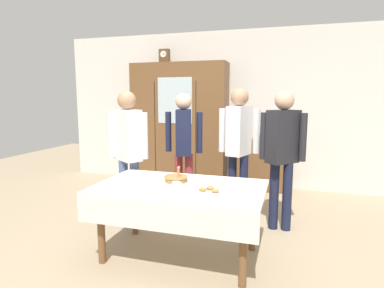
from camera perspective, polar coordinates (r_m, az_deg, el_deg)
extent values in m
plane|color=tan|center=(3.58, -0.99, -17.71)|extent=(12.00, 12.00, 0.00)
cube|color=silver|center=(5.80, 7.19, 6.12)|extent=(6.40, 0.10, 2.70)
cylinder|color=brown|center=(3.26, -15.77, -14.10)|extent=(0.07, 0.07, 0.69)
cylinder|color=brown|center=(2.82, 9.03, -17.61)|extent=(0.07, 0.07, 0.69)
cylinder|color=brown|center=(3.82, -10.09, -10.54)|extent=(0.07, 0.07, 0.69)
cylinder|color=brown|center=(3.44, 10.70, -12.68)|extent=(0.07, 0.07, 0.69)
cube|color=silver|center=(3.15, -2.16, -7.62)|extent=(1.62, 0.97, 0.03)
cube|color=silver|center=(2.77, -5.54, -12.94)|extent=(1.62, 0.01, 0.24)
cube|color=brown|center=(5.76, -2.25, 3.44)|extent=(1.69, 0.45, 2.15)
cube|color=silver|center=(5.52, -3.07, 7.69)|extent=(0.61, 0.01, 0.77)
cube|color=black|center=(5.69, -6.55, 2.24)|extent=(0.01, 0.01, 1.72)
cube|color=black|center=(5.44, 0.67, 2.01)|extent=(0.01, 0.01, 1.72)
cube|color=brown|center=(5.87, -4.88, 15.21)|extent=(0.18, 0.10, 0.24)
cylinder|color=white|center=(5.82, -5.09, 15.54)|extent=(0.11, 0.01, 0.11)
cube|color=black|center=(5.82, -5.12, 15.70)|extent=(0.00, 0.00, 0.04)
cube|color=black|center=(5.81, -4.93, 15.56)|extent=(0.05, 0.00, 0.00)
cube|color=brown|center=(5.60, 12.29, -3.62)|extent=(0.94, 0.35, 0.85)
cube|color=#3D754C|center=(5.52, 12.43, 0.85)|extent=(0.13, 0.18, 0.03)
cube|color=#2D5184|center=(5.52, 12.44, 1.18)|extent=(0.14, 0.18, 0.04)
cube|color=#2D5184|center=(5.52, 12.45, 1.47)|extent=(0.17, 0.20, 0.02)
cylinder|color=silver|center=(3.06, -2.78, -7.76)|extent=(0.13, 0.13, 0.01)
cylinder|color=silver|center=(3.05, -2.78, -7.19)|extent=(0.08, 0.08, 0.05)
torus|color=silver|center=(3.03, -2.10, -7.20)|extent=(0.04, 0.01, 0.04)
cylinder|color=silver|center=(3.30, -8.86, -6.62)|extent=(0.13, 0.13, 0.01)
cylinder|color=silver|center=(3.29, -8.87, -6.09)|extent=(0.08, 0.08, 0.05)
torus|color=silver|center=(3.27, -8.27, -6.11)|extent=(0.04, 0.01, 0.04)
cylinder|color=white|center=(3.09, 9.95, -7.70)|extent=(0.13, 0.13, 0.01)
cylinder|color=white|center=(3.08, 9.97, -7.14)|extent=(0.08, 0.08, 0.05)
torus|color=white|center=(3.08, 10.68, -7.13)|extent=(0.04, 0.01, 0.04)
cylinder|color=#47230F|center=(3.07, 9.98, -6.75)|extent=(0.06, 0.06, 0.01)
cylinder|color=white|center=(3.10, -11.94, -7.72)|extent=(0.13, 0.13, 0.01)
cylinder|color=white|center=(3.09, -11.96, -7.16)|extent=(0.08, 0.08, 0.05)
torus|color=white|center=(3.07, -11.34, -7.18)|extent=(0.04, 0.01, 0.04)
cylinder|color=#47230F|center=(3.08, -11.97, -6.77)|extent=(0.06, 0.06, 0.01)
cylinder|color=white|center=(3.14, 5.71, -7.35)|extent=(0.13, 0.13, 0.01)
cylinder|color=white|center=(3.13, 5.72, -6.80)|extent=(0.08, 0.08, 0.05)
torus|color=white|center=(3.12, 6.41, -6.79)|extent=(0.04, 0.01, 0.04)
cylinder|color=#47230F|center=(3.12, 5.72, -6.42)|extent=(0.06, 0.06, 0.01)
cylinder|color=#9E7542|center=(3.28, -2.85, -6.26)|extent=(0.22, 0.22, 0.05)
torus|color=#9E7542|center=(3.27, -2.85, -5.84)|extent=(0.24, 0.24, 0.02)
cylinder|color=tan|center=(3.24, -2.50, -5.08)|extent=(0.03, 0.04, 0.12)
cylinder|color=tan|center=(3.25, -2.36, -5.02)|extent=(0.03, 0.03, 0.12)
cylinder|color=tan|center=(3.26, -2.33, -4.96)|extent=(0.03, 0.03, 0.12)
cylinder|color=white|center=(2.91, 3.01, -8.54)|extent=(0.28, 0.28, 0.01)
ellipsoid|color=#BC7F3D|center=(2.88, 4.12, -8.23)|extent=(0.07, 0.05, 0.04)
ellipsoid|color=#BC7F3D|center=(2.96, 3.21, -7.76)|extent=(0.07, 0.05, 0.04)
ellipsoid|color=#BC7F3D|center=(2.92, 1.86, -7.99)|extent=(0.07, 0.05, 0.04)
cube|color=silver|center=(2.86, -2.27, -8.96)|extent=(0.10, 0.01, 0.00)
ellipsoid|color=silver|center=(2.84, -1.21, -9.03)|extent=(0.03, 0.02, 0.01)
cube|color=silver|center=(3.15, 2.14, -7.29)|extent=(0.10, 0.01, 0.00)
ellipsoid|color=silver|center=(3.13, 3.12, -7.34)|extent=(0.03, 0.02, 0.01)
cube|color=silver|center=(3.48, -12.16, -5.92)|extent=(0.10, 0.01, 0.00)
ellipsoid|color=silver|center=(3.46, -11.36, -5.99)|extent=(0.03, 0.02, 0.01)
cylinder|color=#191E38|center=(4.31, 7.10, -7.30)|extent=(0.11, 0.11, 0.83)
cylinder|color=#191E38|center=(4.28, 9.09, -7.42)|extent=(0.11, 0.11, 0.83)
cube|color=silver|center=(4.16, 8.30, 2.34)|extent=(0.30, 0.40, 0.62)
sphere|color=tan|center=(4.13, 8.43, 8.20)|extent=(0.23, 0.23, 0.23)
cylinder|color=silver|center=(4.19, 5.33, 2.45)|extent=(0.08, 0.08, 0.56)
cylinder|color=silver|center=(4.13, 11.32, 2.22)|extent=(0.08, 0.08, 0.56)
cylinder|color=#933338|center=(4.48, -2.36, -6.80)|extent=(0.11, 0.11, 0.80)
cylinder|color=#933338|center=(4.44, -0.52, -6.96)|extent=(0.11, 0.11, 0.80)
cube|color=#191E38|center=(4.33, -1.48, 2.11)|extent=(0.30, 0.40, 0.60)
sphere|color=#DBB293|center=(4.30, -1.50, 7.53)|extent=(0.22, 0.22, 0.22)
cylinder|color=#191E38|center=(4.40, -4.19, 2.20)|extent=(0.08, 0.08, 0.54)
cylinder|color=#191E38|center=(4.26, 1.33, 2.01)|extent=(0.08, 0.08, 0.54)
cylinder|color=slate|center=(4.12, -11.92, -8.29)|extent=(0.11, 0.11, 0.81)
cylinder|color=slate|center=(4.05, -10.04, -8.52)|extent=(0.11, 0.11, 0.81)
cube|color=silver|center=(3.94, -11.28, 1.54)|extent=(0.41, 0.37, 0.61)
sphere|color=tan|center=(3.91, -11.46, 7.58)|extent=(0.22, 0.22, 0.22)
cylinder|color=silver|center=(4.05, -14.03, 1.64)|extent=(0.08, 0.08, 0.55)
cylinder|color=silver|center=(3.84, -8.39, 1.44)|extent=(0.08, 0.08, 0.55)
cylinder|color=#191E38|center=(4.01, 14.28, -8.83)|extent=(0.11, 0.11, 0.81)
cylinder|color=#191E38|center=(4.01, 16.45, -8.93)|extent=(0.11, 0.11, 0.81)
cube|color=#232328|center=(3.86, 15.78, 1.26)|extent=(0.39, 0.40, 0.61)
sphere|color=tan|center=(3.83, 16.03, 7.43)|extent=(0.22, 0.22, 0.22)
cylinder|color=#232328|center=(3.87, 12.52, 1.40)|extent=(0.08, 0.08, 0.55)
cylinder|color=#232328|center=(3.86, 19.04, 1.12)|extent=(0.08, 0.08, 0.55)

